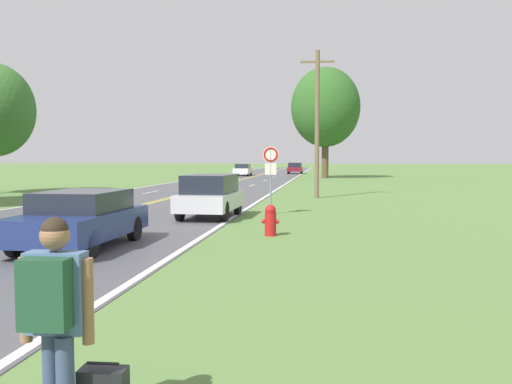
{
  "coord_description": "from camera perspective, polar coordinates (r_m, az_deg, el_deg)",
  "views": [
    {
      "loc": [
        8.3,
        2.03,
        2.16
      ],
      "look_at": [
        6.46,
        16.08,
        1.26
      ],
      "focal_mm": 38.0,
      "sensor_mm": 36.0,
      "label": 1
    }
  ],
  "objects": [
    {
      "name": "traffic_sign",
      "position": [
        20.51,
        1.56,
        3.05
      ],
      "size": [
        0.6,
        0.1,
        2.58
      ],
      "color": "gray",
      "rests_on": "ground"
    },
    {
      "name": "fire_hydrant",
      "position": [
        14.97,
        1.53,
        -2.96
      ],
      "size": [
        0.48,
        0.32,
        0.87
      ],
      "color": "red",
      "rests_on": "ground"
    },
    {
      "name": "car_silver_hatchback_mid_near",
      "position": [
        19.52,
        -4.83,
        -0.28
      ],
      "size": [
        1.86,
        3.83,
        1.55
      ],
      "rotation": [
        0.0,
        0.0,
        -1.6
      ],
      "color": "black",
      "rests_on": "ground"
    },
    {
      "name": "car_white_sedan_mid_far",
      "position": [
        64.25,
        -1.38,
        2.37
      ],
      "size": [
        1.85,
        4.73,
        1.42
      ],
      "rotation": [
        0.0,
        0.0,
        1.59
      ],
      "color": "black",
      "rests_on": "ground"
    },
    {
      "name": "hitchhiker_person",
      "position": [
        4.43,
        -20.49,
        -11.11
      ],
      "size": [
        0.58,
        0.42,
        1.71
      ],
      "rotation": [
        0.0,
        0.0,
        1.61
      ],
      "color": "#38476B",
      "rests_on": "ground"
    },
    {
      "name": "car_maroon_hatchback_receding",
      "position": [
        73.12,
        4.14,
        2.56
      ],
      "size": [
        1.98,
        3.58,
        1.48
      ],
      "rotation": [
        0.0,
        0.0,
        -1.58
      ],
      "color": "black",
      "rests_on": "ground"
    },
    {
      "name": "tree_left_verge",
      "position": [
        58.01,
        7.33,
        8.83
      ],
      "size": [
        7.25,
        7.25,
        11.63
      ],
      "color": "brown",
      "rests_on": "ground"
    },
    {
      "name": "car_dark_blue_sedan_approaching",
      "position": [
        13.62,
        -17.99,
        -2.63
      ],
      "size": [
        1.98,
        4.2,
        1.36
      ],
      "rotation": [
        0.0,
        0.0,
        -1.58
      ],
      "color": "black",
      "rests_on": "ground"
    },
    {
      "name": "utility_pole_midground",
      "position": [
        29.19,
        6.45,
        7.36
      ],
      "size": [
        1.8,
        0.24,
        7.82
      ],
      "color": "brown",
      "rests_on": "ground"
    }
  ]
}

